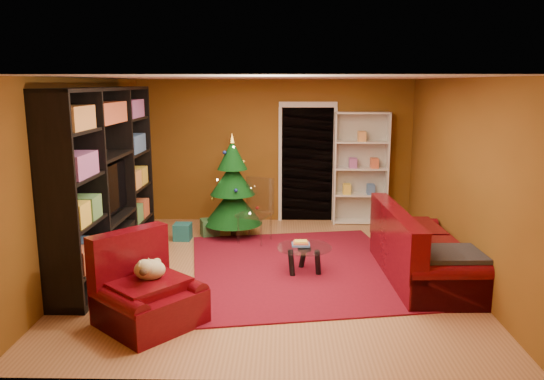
{
  "coord_description": "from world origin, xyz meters",
  "views": [
    {
      "loc": [
        0.16,
        -6.92,
        2.54
      ],
      "look_at": [
        0.0,
        0.4,
        1.05
      ],
      "focal_mm": 35.0,
      "sensor_mm": 36.0,
      "label": 1
    }
  ],
  "objects_px": {
    "gift_box_red": "(235,217)",
    "sofa": "(425,244)",
    "media_unit": "(105,180)",
    "gift_box_green": "(210,228)",
    "white_bookshelf": "(361,169)",
    "gift_box_teal": "(183,232)",
    "coffee_table": "(304,260)",
    "armchair": "(149,289)",
    "christmas_tree": "(233,187)",
    "dog": "(150,270)",
    "rug": "(299,268)",
    "acrylic_chair": "(255,215)"
  },
  "relations": [
    {
      "from": "coffee_table",
      "to": "christmas_tree",
      "type": "bearing_deg",
      "value": 122.19
    },
    {
      "from": "gift_box_green",
      "to": "gift_box_red",
      "type": "height_order",
      "value": "gift_box_green"
    },
    {
      "from": "gift_box_teal",
      "to": "coffee_table",
      "type": "relative_size",
      "value": 0.37
    },
    {
      "from": "white_bookshelf",
      "to": "armchair",
      "type": "bearing_deg",
      "value": -121.83
    },
    {
      "from": "dog",
      "to": "gift_box_teal",
      "type": "bearing_deg",
      "value": 46.23
    },
    {
      "from": "rug",
      "to": "christmas_tree",
      "type": "distance_m",
      "value": 2.09
    },
    {
      "from": "rug",
      "to": "media_unit",
      "type": "height_order",
      "value": "media_unit"
    },
    {
      "from": "media_unit",
      "to": "acrylic_chair",
      "type": "height_order",
      "value": "media_unit"
    },
    {
      "from": "white_bookshelf",
      "to": "dog",
      "type": "height_order",
      "value": "white_bookshelf"
    },
    {
      "from": "gift_box_red",
      "to": "white_bookshelf",
      "type": "bearing_deg",
      "value": -0.5
    },
    {
      "from": "christmas_tree",
      "to": "dog",
      "type": "height_order",
      "value": "christmas_tree"
    },
    {
      "from": "coffee_table",
      "to": "gift_box_teal",
      "type": "bearing_deg",
      "value": 141.66
    },
    {
      "from": "acrylic_chair",
      "to": "christmas_tree",
      "type": "bearing_deg",
      "value": 155.29
    },
    {
      "from": "media_unit",
      "to": "white_bookshelf",
      "type": "height_order",
      "value": "media_unit"
    },
    {
      "from": "media_unit",
      "to": "armchair",
      "type": "height_order",
      "value": "media_unit"
    },
    {
      "from": "christmas_tree",
      "to": "dog",
      "type": "xyz_separation_m",
      "value": [
        -0.58,
        -3.29,
        -0.26
      ]
    },
    {
      "from": "christmas_tree",
      "to": "acrylic_chair",
      "type": "relative_size",
      "value": 1.86
    },
    {
      "from": "christmas_tree",
      "to": "acrylic_chair",
      "type": "height_order",
      "value": "christmas_tree"
    },
    {
      "from": "media_unit",
      "to": "sofa",
      "type": "relative_size",
      "value": 1.47
    },
    {
      "from": "gift_box_green",
      "to": "white_bookshelf",
      "type": "bearing_deg",
      "value": 19.02
    },
    {
      "from": "rug",
      "to": "dog",
      "type": "xyz_separation_m",
      "value": [
        -1.64,
        -1.69,
        0.58
      ]
    },
    {
      "from": "white_bookshelf",
      "to": "coffee_table",
      "type": "relative_size",
      "value": 2.81
    },
    {
      "from": "rug",
      "to": "armchair",
      "type": "xyz_separation_m",
      "value": [
        -1.64,
        -1.76,
        0.38
      ]
    },
    {
      "from": "rug",
      "to": "dog",
      "type": "height_order",
      "value": "dog"
    },
    {
      "from": "rug",
      "to": "coffee_table",
      "type": "relative_size",
      "value": 4.55
    },
    {
      "from": "dog",
      "to": "rug",
      "type": "bearing_deg",
      "value": -2.23
    },
    {
      "from": "rug",
      "to": "sofa",
      "type": "height_order",
      "value": "sofa"
    },
    {
      "from": "dog",
      "to": "armchair",
      "type": "bearing_deg",
      "value": -135.0
    },
    {
      "from": "rug",
      "to": "coffee_table",
      "type": "bearing_deg",
      "value": -72.0
    },
    {
      "from": "white_bookshelf",
      "to": "christmas_tree",
      "type": "bearing_deg",
      "value": -156.72
    },
    {
      "from": "dog",
      "to": "coffee_table",
      "type": "xyz_separation_m",
      "value": [
        1.7,
        1.5,
        -0.39
      ]
    },
    {
      "from": "media_unit",
      "to": "gift_box_teal",
      "type": "distance_m",
      "value": 1.87
    },
    {
      "from": "christmas_tree",
      "to": "dog",
      "type": "distance_m",
      "value": 3.35
    },
    {
      "from": "gift_box_green",
      "to": "armchair",
      "type": "height_order",
      "value": "armchair"
    },
    {
      "from": "gift_box_teal",
      "to": "sofa",
      "type": "xyz_separation_m",
      "value": [
        3.51,
        -1.67,
        0.34
      ]
    },
    {
      "from": "media_unit",
      "to": "gift_box_red",
      "type": "distance_m",
      "value": 3.11
    },
    {
      "from": "gift_box_red",
      "to": "sofa",
      "type": "relative_size",
      "value": 0.09
    },
    {
      "from": "gift_box_red",
      "to": "christmas_tree",
      "type": "bearing_deg",
      "value": -86.25
    },
    {
      "from": "dog",
      "to": "white_bookshelf",
      "type": "bearing_deg",
      "value": 7.79
    },
    {
      "from": "rug",
      "to": "armchair",
      "type": "height_order",
      "value": "armchair"
    },
    {
      "from": "rug",
      "to": "sofa",
      "type": "xyz_separation_m",
      "value": [
        1.64,
        -0.33,
        0.46
      ]
    },
    {
      "from": "gift_box_green",
      "to": "dog",
      "type": "distance_m",
      "value": 3.3
    },
    {
      "from": "gift_box_teal",
      "to": "gift_box_red",
      "type": "distance_m",
      "value": 1.38
    },
    {
      "from": "media_unit",
      "to": "acrylic_chair",
      "type": "bearing_deg",
      "value": 30.44
    },
    {
      "from": "gift_box_red",
      "to": "sofa",
      "type": "distance_m",
      "value": 3.97
    },
    {
      "from": "gift_box_red",
      "to": "coffee_table",
      "type": "height_order",
      "value": "coffee_table"
    },
    {
      "from": "christmas_tree",
      "to": "gift_box_red",
      "type": "relative_size",
      "value": 8.88
    },
    {
      "from": "acrylic_chair",
      "to": "dog",
      "type": "bearing_deg",
      "value": -86.9
    },
    {
      "from": "christmas_tree",
      "to": "sofa",
      "type": "bearing_deg",
      "value": -35.44
    },
    {
      "from": "gift_box_teal",
      "to": "christmas_tree",
      "type": "bearing_deg",
      "value": 17.59
    }
  ]
}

